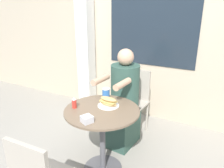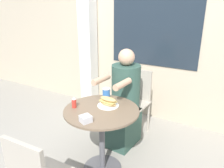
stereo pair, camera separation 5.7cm
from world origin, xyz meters
name	(u,v)px [view 1 (the left image)]	position (x,y,z in m)	size (l,w,h in m)	color
ground_plane	(103,168)	(0.00, 0.00, 0.00)	(8.00, 8.00, 0.00)	gray
storefront_wall	(153,26)	(0.00, 1.44, 1.40)	(8.00, 0.09, 2.80)	#B7A88E
lattice_pillar	(85,37)	(-1.06, 1.27, 1.20)	(0.22, 0.22, 2.40)	silver
cafe_table	(102,126)	(0.00, 0.00, 0.53)	(0.75, 0.75, 0.71)	brown
diner_chair	(135,96)	(-0.02, 0.91, 0.52)	(0.41, 0.41, 0.87)	#ADA393
seated_diner	(123,105)	(-0.03, 0.56, 0.53)	(0.38, 0.63, 1.21)	#2D4C42
sandwich_on_plate	(108,102)	(0.02, 0.10, 0.75)	(0.22, 0.22, 0.09)	white
drink_cup	(106,93)	(-0.12, 0.29, 0.77)	(0.09, 0.09, 0.11)	#336BB7
napkin_box	(87,119)	(0.01, -0.28, 0.74)	(0.12, 0.12, 0.06)	silver
condiment_bottle	(74,103)	(-0.26, -0.10, 0.77)	(0.05, 0.05, 0.11)	red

